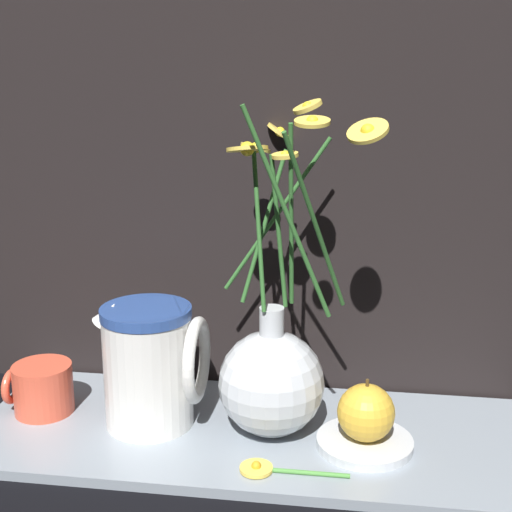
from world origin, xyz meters
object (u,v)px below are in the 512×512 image
(ceramic_pitcher, at_px, (152,361))
(orange_fruit, at_px, (366,413))
(yellow_mug, at_px, (41,388))
(vase_with_flowers, at_px, (272,372))

(ceramic_pitcher, distance_m, orange_fruit, 0.26)
(yellow_mug, distance_m, orange_fruit, 0.40)
(yellow_mug, distance_m, ceramic_pitcher, 0.15)
(yellow_mug, bearing_deg, vase_with_flowers, -1.02)
(ceramic_pitcher, height_order, orange_fruit, ceramic_pitcher)
(ceramic_pitcher, bearing_deg, orange_fruit, -4.93)
(vase_with_flowers, xyz_separation_m, ceramic_pitcher, (-0.14, -0.00, 0.01))
(yellow_mug, height_order, ceramic_pitcher, ceramic_pitcher)
(yellow_mug, height_order, orange_fruit, orange_fruit)
(yellow_mug, relative_size, ceramic_pitcher, 0.53)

